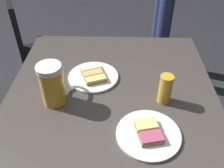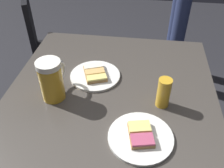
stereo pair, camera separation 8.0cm
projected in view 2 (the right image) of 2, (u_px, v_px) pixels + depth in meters
name	position (u px, v px, depth m)	size (l,w,h in m)	color
cafe_table	(112.00, 114.00, 1.07)	(0.83, 0.81, 0.76)	black
plate_near	(95.00, 75.00, 1.03)	(0.21, 0.21, 0.03)	white
plate_far	(141.00, 136.00, 0.78)	(0.21, 0.21, 0.03)	white
beer_mug	(52.00, 80.00, 0.89)	(0.14, 0.09, 0.16)	gold
beer_glass_small	(164.00, 93.00, 0.87)	(0.05, 0.05, 0.11)	gold
cafe_chair	(52.00, 47.00, 1.67)	(0.50, 0.50, 0.89)	black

